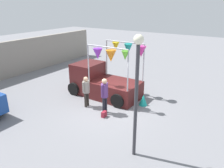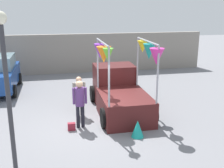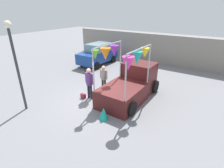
{
  "view_description": "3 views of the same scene",
  "coord_description": "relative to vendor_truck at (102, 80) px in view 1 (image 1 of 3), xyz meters",
  "views": [
    {
      "loc": [
        -8.38,
        -5.61,
        5.15
      ],
      "look_at": [
        0.39,
        0.11,
        1.24
      ],
      "focal_mm": 35.0,
      "sensor_mm": 36.0,
      "label": 1
    },
    {
      "loc": [
        -1.3,
        -9.76,
        4.4
      ],
      "look_at": [
        0.85,
        0.52,
        1.46
      ],
      "focal_mm": 45.0,
      "sensor_mm": 36.0,
      "label": 2
    },
    {
      "loc": [
        5.52,
        -6.67,
        4.78
      ],
      "look_at": [
        0.86,
        0.25,
        1.13
      ],
      "focal_mm": 28.0,
      "sensor_mm": 36.0,
      "label": 3
    }
  ],
  "objects": [
    {
      "name": "street_lamp",
      "position": [
        -3.83,
        -4.17,
        1.88
      ],
      "size": [
        0.32,
        0.32,
        4.29
      ],
      "color": "#333338",
      "rests_on": "ground"
    },
    {
      "name": "handbag",
      "position": [
        -2.17,
        -1.69,
        -0.75
      ],
      "size": [
        0.28,
        0.16,
        0.28
      ],
      "primitive_type": "cube",
      "color": "maroon",
      "rests_on": "ground"
    },
    {
      "name": "person_vendor",
      "position": [
        -1.73,
        -0.27,
        0.1
      ],
      "size": [
        0.53,
        0.34,
        1.65
      ],
      "color": "#2D2823",
      "rests_on": "ground"
    },
    {
      "name": "person_customer",
      "position": [
        -1.82,
        -1.49,
        0.21
      ],
      "size": [
        0.53,
        0.34,
        1.8
      ],
      "color": "black",
      "rests_on": "ground"
    },
    {
      "name": "vendor_truck",
      "position": [
        0.0,
        0.0,
        0.0
      ],
      "size": [
        2.37,
        4.13,
        3.12
      ],
      "color": "#4C1919",
      "rests_on": "ground"
    },
    {
      "name": "ground_plane",
      "position": [
        -1.35,
        -1.47,
        -0.89
      ],
      "size": [
        60.0,
        60.0,
        0.0
      ],
      "primitive_type": "plane",
      "color": "slate"
    },
    {
      "name": "folded_kite_bundle_teal",
      "position": [
        0.04,
        -2.7,
        -0.59
      ],
      "size": [
        0.62,
        0.62,
        0.6
      ],
      "primitive_type": "cone",
      "rotation": [
        0.0,
        0.0,
        0.71
      ],
      "color": "teal",
      "rests_on": "ground"
    },
    {
      "name": "brick_boundary_wall",
      "position": [
        -1.35,
        7.54,
        0.41
      ],
      "size": [
        18.0,
        0.36,
        2.6
      ],
      "primitive_type": "cube",
      "color": "gray",
      "rests_on": "ground"
    }
  ]
}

